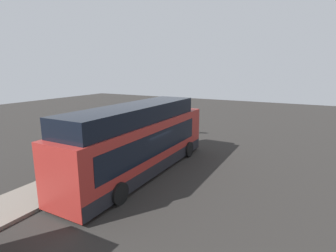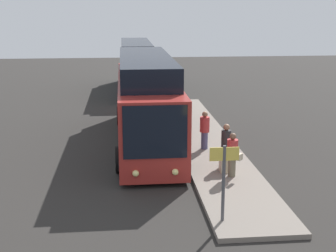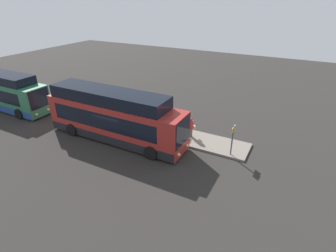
{
  "view_description": "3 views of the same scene",
  "coord_description": "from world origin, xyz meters",
  "px_view_note": "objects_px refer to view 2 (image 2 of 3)",
  "views": [
    {
      "loc": [
        -12.51,
        -8.35,
        6.07
      ],
      "look_at": [
        4.3,
        0.77,
        1.95
      ],
      "focal_mm": 28.0,
      "sensor_mm": 36.0,
      "label": 1
    },
    {
      "loc": [
        21.52,
        -0.93,
        6.35
      ],
      "look_at": [
        4.3,
        0.77,
        1.95
      ],
      "focal_mm": 50.0,
      "sensor_mm": 36.0,
      "label": 2
    },
    {
      "loc": [
        12.42,
        -14.65,
        10.66
      ],
      "look_at": [
        4.3,
        0.77,
        1.95
      ],
      "focal_mm": 28.0,
      "sensor_mm": 36.0,
      "label": 3
    }
  ],
  "objects_px": {
    "bus_second": "(136,69)",
    "passenger_waiting": "(233,153)",
    "passenger_boarding": "(226,143)",
    "bus_lead": "(146,104)",
    "sign_post": "(224,173)",
    "suitcase": "(223,164)",
    "passenger_with_bags": "(205,129)"
  },
  "relations": [
    {
      "from": "passenger_waiting",
      "to": "sign_post",
      "type": "distance_m",
      "value": 3.9
    },
    {
      "from": "passenger_waiting",
      "to": "suitcase",
      "type": "xyz_separation_m",
      "value": [
        -0.53,
        -0.22,
        -0.57
      ]
    },
    {
      "from": "passenger_boarding",
      "to": "passenger_with_bags",
      "type": "bearing_deg",
      "value": 168.89
    },
    {
      "from": "passenger_boarding",
      "to": "passenger_waiting",
      "type": "height_order",
      "value": "passenger_boarding"
    },
    {
      "from": "passenger_with_bags",
      "to": "passenger_waiting",
      "type": "bearing_deg",
      "value": -130.68
    },
    {
      "from": "passenger_boarding",
      "to": "passenger_waiting",
      "type": "relative_size",
      "value": 1.02
    },
    {
      "from": "passenger_with_bags",
      "to": "passenger_boarding",
      "type": "bearing_deg",
      "value": -126.61
    },
    {
      "from": "passenger_boarding",
      "to": "bus_lead",
      "type": "bearing_deg",
      "value": -166.71
    },
    {
      "from": "bus_second",
      "to": "sign_post",
      "type": "relative_size",
      "value": 4.88
    },
    {
      "from": "bus_lead",
      "to": "passenger_waiting",
      "type": "relative_size",
      "value": 7.18
    },
    {
      "from": "passenger_boarding",
      "to": "suitcase",
      "type": "relative_size",
      "value": 1.93
    },
    {
      "from": "passenger_with_bags",
      "to": "suitcase",
      "type": "distance_m",
      "value": 3.16
    },
    {
      "from": "passenger_with_bags",
      "to": "suitcase",
      "type": "bearing_deg",
      "value": -133.58
    },
    {
      "from": "passenger_with_bags",
      "to": "suitcase",
      "type": "xyz_separation_m",
      "value": [
        3.1,
        0.2,
        -0.59
      ]
    },
    {
      "from": "suitcase",
      "to": "passenger_waiting",
      "type": "bearing_deg",
      "value": 22.64
    },
    {
      "from": "bus_second",
      "to": "passenger_waiting",
      "type": "distance_m",
      "value": 20.18
    },
    {
      "from": "passenger_waiting",
      "to": "passenger_boarding",
      "type": "bearing_deg",
      "value": -141.46
    },
    {
      "from": "passenger_boarding",
      "to": "suitcase",
      "type": "distance_m",
      "value": 0.98
    },
    {
      "from": "passenger_boarding",
      "to": "passenger_with_bags",
      "type": "height_order",
      "value": "passenger_boarding"
    },
    {
      "from": "passenger_boarding",
      "to": "sign_post",
      "type": "xyz_separation_m",
      "value": [
        4.94,
        -1.18,
        0.58
      ]
    },
    {
      "from": "passenger_waiting",
      "to": "suitcase",
      "type": "relative_size",
      "value": 1.89
    },
    {
      "from": "sign_post",
      "to": "passenger_with_bags",
      "type": "bearing_deg",
      "value": 174.29
    },
    {
      "from": "passenger_waiting",
      "to": "passenger_with_bags",
      "type": "bearing_deg",
      "value": -133.67
    },
    {
      "from": "bus_lead",
      "to": "sign_post",
      "type": "height_order",
      "value": "bus_lead"
    },
    {
      "from": "passenger_boarding",
      "to": "passenger_with_bags",
      "type": "relative_size",
      "value": 1.0
    },
    {
      "from": "bus_second",
      "to": "passenger_waiting",
      "type": "relative_size",
      "value": 6.75
    },
    {
      "from": "bus_lead",
      "to": "suitcase",
      "type": "relative_size",
      "value": 13.57
    },
    {
      "from": "bus_second",
      "to": "suitcase",
      "type": "xyz_separation_m",
      "value": [
        19.43,
        2.72,
        -1.23
      ]
    },
    {
      "from": "bus_lead",
      "to": "passenger_boarding",
      "type": "xyz_separation_m",
      "value": [
        4.21,
        2.96,
        -0.78
      ]
    },
    {
      "from": "bus_lead",
      "to": "passenger_with_bags",
      "type": "xyz_separation_m",
      "value": [
        1.85,
        2.52,
        -0.79
      ]
    },
    {
      "from": "bus_lead",
      "to": "bus_second",
      "type": "bearing_deg",
      "value": -180.0
    },
    {
      "from": "passenger_boarding",
      "to": "passenger_with_bags",
      "type": "distance_m",
      "value": 2.41
    }
  ]
}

